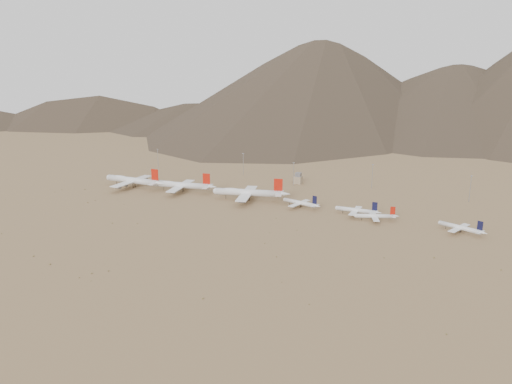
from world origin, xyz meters
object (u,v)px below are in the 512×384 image
at_px(widebody_centre, 182,185).
at_px(narrowbody_a, 301,203).
at_px(widebody_west, 133,180).
at_px(control_tower, 298,179).
at_px(narrowbody_b, 357,210).
at_px(widebody_east, 248,192).

height_order(widebody_centre, narrowbody_a, widebody_centre).
bearing_deg(widebody_west, control_tower, 30.59).
distance_m(widebody_centre, control_tower, 125.49).
bearing_deg(narrowbody_a, widebody_west, -164.75).
bearing_deg(control_tower, narrowbody_a, -68.07).
height_order(widebody_centre, control_tower, widebody_centre).
relative_size(widebody_centre, narrowbody_b, 1.69).
relative_size(widebody_west, widebody_centre, 1.09).
bearing_deg(widebody_centre, narrowbody_b, -10.96).
bearing_deg(widebody_west, narrowbody_a, 1.67).
height_order(widebody_centre, narrowbody_b, widebody_centre).
height_order(widebody_east, control_tower, widebody_east).
relative_size(narrowbody_a, narrowbody_b, 0.97).
bearing_deg(narrowbody_b, widebody_centre, 178.55).
bearing_deg(narrowbody_b, widebody_east, 177.88).
height_order(widebody_west, widebody_centre, widebody_west).
bearing_deg(narrowbody_a, widebody_east, -167.85).
relative_size(widebody_west, control_tower, 6.24).
height_order(widebody_east, narrowbody_b, widebody_east).
bearing_deg(narrowbody_a, control_tower, 125.61).
xyz_separation_m(narrowbody_a, control_tower, (-33.81, 83.98, 1.01)).
bearing_deg(widebody_west, widebody_east, 2.93).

